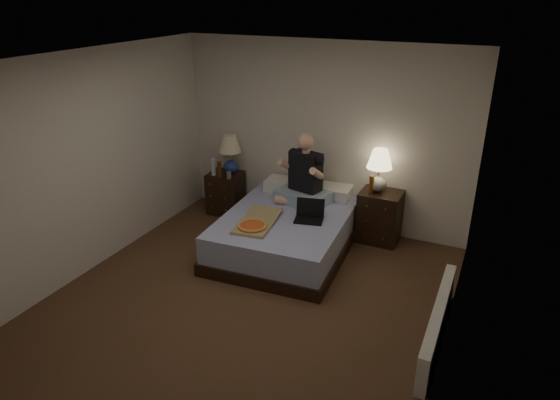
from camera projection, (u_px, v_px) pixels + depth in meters
The scene contains 19 objects.
floor at pixel (244, 304), 5.28m from camera, with size 4.00×4.50×0.00m, color brown.
ceiling at pixel (236, 62), 4.30m from camera, with size 4.00×4.50×0.00m, color white.
wall_back at pixel (323, 136), 6.66m from camera, with size 4.00×2.50×0.00m, color silver.
wall_front at pixel (52, 330), 2.92m from camera, with size 4.00×2.50×0.00m, color silver.
wall_left at pixel (84, 166), 5.57m from camera, with size 4.50×2.50×0.00m, color silver.
wall_right at pixel (458, 236), 4.01m from camera, with size 4.50×2.50×0.00m, color silver.
bed at pixel (287, 232), 6.29m from camera, with size 1.46×1.95×0.49m, color #6072C0.
nightstand_left at pixel (226, 193), 7.32m from camera, with size 0.47×0.42×0.61m, color black.
nightstand_right at pixel (380, 216), 6.50m from camera, with size 0.52×0.47×0.68m, color black.
lamp_left at pixel (230, 154), 7.11m from camera, with size 0.32×0.32×0.56m, color navy, non-canonical shape.
lamp_right at pixel (379, 171), 6.28m from camera, with size 0.32×0.32×0.56m, color gray, non-canonical shape.
water_bottle at pixel (213, 167), 7.09m from camera, with size 0.07×0.07×0.25m, color #B4C0CA.
soda_can at pixel (229, 175), 7.00m from camera, with size 0.07×0.07×0.10m, color #BBBCB6.
beer_bottle_left at pixel (219, 170), 7.01m from camera, with size 0.06×0.06×0.23m, color #4E210B.
beer_bottle_right at pixel (371, 184), 6.30m from camera, with size 0.06×0.06×0.23m, color #63380E.
person at pixel (303, 169), 6.36m from camera, with size 0.66×0.52×0.93m, color black, non-canonical shape.
laptop at pixel (309, 212), 5.98m from camera, with size 0.34×0.28×0.24m, color black, non-canonical shape.
pizza_box at pixel (252, 227), 5.80m from camera, with size 0.40×0.76×0.08m, color tan, non-canonical shape.
radiator at pixel (437, 323), 4.66m from camera, with size 0.10×1.60×0.40m, color white.
Camera 1 is at (2.21, -3.84, 3.10)m, focal length 32.00 mm.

